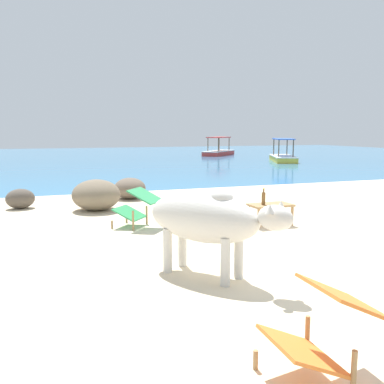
{
  "coord_description": "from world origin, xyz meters",
  "views": [
    {
      "loc": [
        -3.24,
        -4.7,
        1.72
      ],
      "look_at": [
        -0.44,
        3.0,
        0.55
      ],
      "focal_mm": 40.2,
      "sensor_mm": 36.0,
      "label": 1
    }
  ],
  "objects_px": {
    "bottle": "(264,198)",
    "deck_chair_far": "(137,205)",
    "cow": "(206,218)",
    "boat_red": "(219,151)",
    "low_bench_table": "(270,207)",
    "boat_yellow": "(283,156)",
    "deck_chair_near": "(323,327)"
  },
  "relations": [
    {
      "from": "bottle",
      "to": "deck_chair_far",
      "type": "height_order",
      "value": "deck_chair_far"
    },
    {
      "from": "bottle",
      "to": "deck_chair_far",
      "type": "bearing_deg",
      "value": 161.97
    },
    {
      "from": "cow",
      "to": "boat_red",
      "type": "height_order",
      "value": "boat_red"
    },
    {
      "from": "cow",
      "to": "deck_chair_far",
      "type": "relative_size",
      "value": 1.85
    },
    {
      "from": "boat_red",
      "to": "cow",
      "type": "bearing_deg",
      "value": 20.58
    },
    {
      "from": "low_bench_table",
      "to": "boat_yellow",
      "type": "bearing_deg",
      "value": 56.19
    },
    {
      "from": "bottle",
      "to": "boat_red",
      "type": "relative_size",
      "value": 0.09
    },
    {
      "from": "cow",
      "to": "deck_chair_near",
      "type": "bearing_deg",
      "value": -36.25
    },
    {
      "from": "low_bench_table",
      "to": "bottle",
      "type": "xyz_separation_m",
      "value": [
        -0.16,
        -0.03,
        0.18
      ]
    },
    {
      "from": "cow",
      "to": "boat_yellow",
      "type": "height_order",
      "value": "boat_yellow"
    },
    {
      "from": "deck_chair_far",
      "to": "cow",
      "type": "bearing_deg",
      "value": 133.62
    },
    {
      "from": "boat_yellow",
      "to": "boat_red",
      "type": "height_order",
      "value": "same"
    },
    {
      "from": "deck_chair_near",
      "to": "boat_yellow",
      "type": "distance_m",
      "value": 21.98
    },
    {
      "from": "deck_chair_near",
      "to": "boat_red",
      "type": "height_order",
      "value": "boat_red"
    },
    {
      "from": "cow",
      "to": "boat_red",
      "type": "distance_m",
      "value": 25.72
    },
    {
      "from": "low_bench_table",
      "to": "deck_chair_near",
      "type": "height_order",
      "value": "deck_chair_near"
    },
    {
      "from": "deck_chair_near",
      "to": "deck_chair_far",
      "type": "relative_size",
      "value": 0.85
    },
    {
      "from": "bottle",
      "to": "boat_red",
      "type": "xyz_separation_m",
      "value": [
        8.45,
        21.41,
        -0.25
      ]
    },
    {
      "from": "cow",
      "to": "low_bench_table",
      "type": "distance_m",
      "value": 3.02
    },
    {
      "from": "bottle",
      "to": "cow",
      "type": "bearing_deg",
      "value": -132.47
    },
    {
      "from": "bottle",
      "to": "deck_chair_far",
      "type": "distance_m",
      "value": 2.22
    },
    {
      "from": "deck_chair_far",
      "to": "boat_red",
      "type": "height_order",
      "value": "boat_red"
    },
    {
      "from": "bottle",
      "to": "boat_yellow",
      "type": "bearing_deg",
      "value": 57.04
    },
    {
      "from": "boat_yellow",
      "to": "bottle",
      "type": "bearing_deg",
      "value": -9.36
    },
    {
      "from": "deck_chair_far",
      "to": "low_bench_table",
      "type": "bearing_deg",
      "value": -156.15
    },
    {
      "from": "boat_yellow",
      "to": "cow",
      "type": "bearing_deg",
      "value": -10.71
    },
    {
      "from": "deck_chair_near",
      "to": "deck_chair_far",
      "type": "distance_m",
      "value": 5.04
    },
    {
      "from": "low_bench_table",
      "to": "boat_yellow",
      "type": "xyz_separation_m",
      "value": [
        9.21,
        14.43,
        -0.07
      ]
    },
    {
      "from": "low_bench_table",
      "to": "bottle",
      "type": "distance_m",
      "value": 0.24
    },
    {
      "from": "low_bench_table",
      "to": "deck_chair_near",
      "type": "xyz_separation_m",
      "value": [
        -2.15,
        -4.38,
        0.06
      ]
    },
    {
      "from": "boat_yellow",
      "to": "boat_red",
      "type": "distance_m",
      "value": 7.01
    },
    {
      "from": "boat_red",
      "to": "deck_chair_far",
      "type": "bearing_deg",
      "value": 17.39
    }
  ]
}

